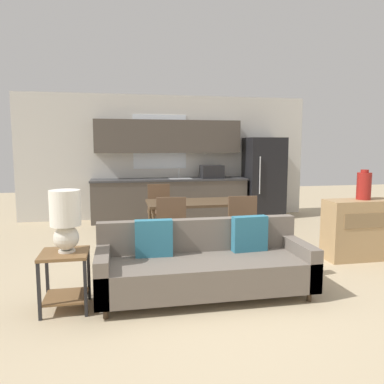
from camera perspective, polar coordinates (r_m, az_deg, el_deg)
ground_plane at (r=4.15m, az=4.99°, el=-15.68°), size 20.00×20.00×0.00m
wall_back at (r=8.38m, az=-3.77°, el=5.36°), size 6.40×0.07×2.70m
kitchen_counter at (r=8.11m, az=-3.33°, el=1.68°), size 3.33×0.65×2.15m
refrigerator at (r=8.54m, az=10.85°, el=2.15°), size 0.80×0.77×1.78m
dining_table at (r=5.96m, az=0.51°, el=-2.05°), size 1.52×0.82×0.72m
couch at (r=4.12m, az=1.81°, el=-11.04°), size 2.26×0.80×0.82m
side_table at (r=3.94m, az=-18.78°, el=-11.36°), size 0.45×0.45×0.58m
table_lamp at (r=3.81m, az=-18.72°, el=-3.79°), size 0.29×0.29×0.61m
credenza at (r=5.89m, az=24.99°, el=-5.15°), size 1.20×0.41×0.85m
vase at (r=5.79m, az=24.73°, el=0.89°), size 0.20×0.20×0.42m
dining_chair_near_right at (r=5.34m, az=7.35°, el=-4.87°), size 0.45×0.45×0.92m
dining_chair_far_left at (r=6.70m, az=-4.97°, el=-2.41°), size 0.42×0.42×0.92m
dining_chair_near_left at (r=5.20m, az=-3.22°, el=-5.16°), size 0.46×0.46×0.92m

